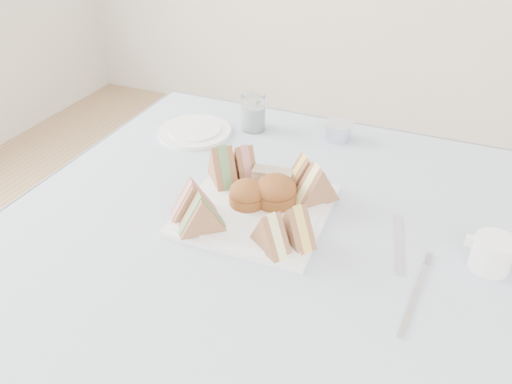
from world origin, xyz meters
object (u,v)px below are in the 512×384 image
at_px(creamer_jug, 492,253).
at_px(serving_plate, 256,210).
at_px(water_glass, 253,113).
at_px(table, 261,345).

bearing_deg(creamer_jug, serving_plate, -172.33).
bearing_deg(water_glass, creamer_jug, -29.49).
distance_m(water_glass, creamer_jug, 0.68).
xyz_separation_m(serving_plate, water_glass, (-0.15, 0.35, 0.04)).
height_order(serving_plate, creamer_jug, creamer_jug).
bearing_deg(serving_plate, water_glass, 112.22).
height_order(water_glass, creamer_jug, water_glass).
distance_m(serving_plate, water_glass, 0.38).
relative_size(table, creamer_jug, 12.78).
bearing_deg(water_glass, serving_plate, -66.14).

